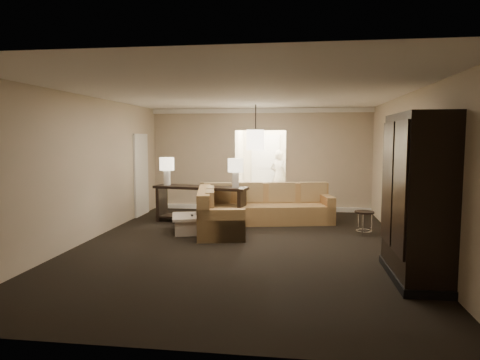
# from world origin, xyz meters

# --- Properties ---
(ground) EXTENTS (8.00, 8.00, 0.00)m
(ground) POSITION_xyz_m (0.00, 0.00, 0.00)
(ground) COLOR black
(ground) RESTS_ON ground
(wall_back) EXTENTS (6.00, 0.04, 2.80)m
(wall_back) POSITION_xyz_m (0.00, 4.00, 1.40)
(wall_back) COLOR #BAAB8C
(wall_back) RESTS_ON ground
(wall_front) EXTENTS (6.00, 0.04, 2.80)m
(wall_front) POSITION_xyz_m (0.00, -4.00, 1.40)
(wall_front) COLOR #BAAB8C
(wall_front) RESTS_ON ground
(wall_left) EXTENTS (0.04, 8.00, 2.80)m
(wall_left) POSITION_xyz_m (-3.00, 0.00, 1.40)
(wall_left) COLOR #BAAB8C
(wall_left) RESTS_ON ground
(wall_right) EXTENTS (0.04, 8.00, 2.80)m
(wall_right) POSITION_xyz_m (3.00, 0.00, 1.40)
(wall_right) COLOR #BAAB8C
(wall_right) RESTS_ON ground
(ceiling) EXTENTS (6.00, 8.00, 0.02)m
(ceiling) POSITION_xyz_m (0.00, 0.00, 2.80)
(ceiling) COLOR white
(ceiling) RESTS_ON wall_back
(crown_molding) EXTENTS (6.00, 0.10, 0.12)m
(crown_molding) POSITION_xyz_m (0.00, 3.95, 2.73)
(crown_molding) COLOR white
(crown_molding) RESTS_ON wall_back
(baseboard) EXTENTS (6.00, 0.10, 0.12)m
(baseboard) POSITION_xyz_m (0.00, 3.95, 0.06)
(baseboard) COLOR white
(baseboard) RESTS_ON ground
(side_door) EXTENTS (0.05, 0.90, 2.10)m
(side_door) POSITION_xyz_m (-2.97, 2.80, 1.05)
(side_door) COLOR white
(side_door) RESTS_ON ground
(foyer) EXTENTS (1.44, 2.02, 2.80)m
(foyer) POSITION_xyz_m (0.00, 5.34, 1.30)
(foyer) COLOR silver
(foyer) RESTS_ON ground
(sectional_sofa) EXTENTS (3.23, 2.92, 0.93)m
(sectional_sofa) POSITION_xyz_m (0.00, 1.80, 0.37)
(sectional_sofa) COLOR brown
(sectional_sofa) RESTS_ON ground
(coffee_table) EXTENTS (1.12, 1.12, 0.38)m
(coffee_table) POSITION_xyz_m (-1.14, 1.00, 0.19)
(coffee_table) COLOR white
(coffee_table) RESTS_ON ground
(console_table) EXTENTS (2.30, 0.89, 0.87)m
(console_table) POSITION_xyz_m (-1.23, 2.00, 0.52)
(console_table) COLOR black
(console_table) RESTS_ON ground
(armoire) EXTENTS (0.69, 1.62, 2.33)m
(armoire) POSITION_xyz_m (2.69, -1.54, 1.12)
(armoire) COLOR black
(armoire) RESTS_ON ground
(drink_table) EXTENTS (0.39, 0.39, 0.49)m
(drink_table) POSITION_xyz_m (2.40, 1.20, 0.35)
(drink_table) COLOR black
(drink_table) RESTS_ON ground
(table_lamp_left) EXTENTS (0.35, 0.35, 0.66)m
(table_lamp_left) POSITION_xyz_m (-2.08, 2.15, 1.31)
(table_lamp_left) COLOR silver
(table_lamp_left) RESTS_ON console_table
(table_lamp_right) EXTENTS (0.35, 0.35, 0.66)m
(table_lamp_right) POSITION_xyz_m (-0.37, 1.85, 1.31)
(table_lamp_right) COLOR silver
(table_lamp_right) RESTS_ON console_table
(pendant_light) EXTENTS (0.38, 0.38, 1.09)m
(pendant_light) POSITION_xyz_m (0.00, 2.70, 1.95)
(pendant_light) COLOR black
(pendant_light) RESTS_ON ceiling
(person) EXTENTS (0.77, 0.66, 1.79)m
(person) POSITION_xyz_m (0.45, 5.60, 0.89)
(person) COLOR beige
(person) RESTS_ON ground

